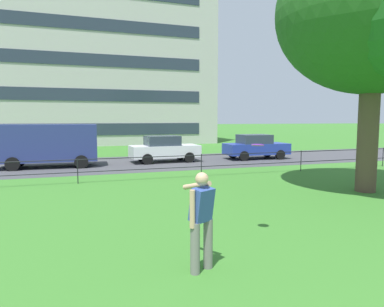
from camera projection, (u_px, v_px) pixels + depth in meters
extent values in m
cube|color=#424247|center=(124.00, 164.00, 19.85)|extent=(80.00, 7.32, 0.01)
cylinder|color=black|center=(78.00, 171.00, 13.68)|extent=(0.04, 0.04, 1.00)
cylinder|color=black|center=(201.00, 165.00, 15.34)|extent=(0.04, 0.04, 1.00)
cylinder|color=black|center=(301.00, 161.00, 16.99)|extent=(0.04, 0.04, 1.00)
cylinder|color=black|center=(383.00, 157.00, 18.65)|extent=(0.04, 0.04, 1.00)
cylinder|color=black|center=(143.00, 169.00, 14.52)|extent=(36.14, 0.03, 0.03)
cylinder|color=black|center=(143.00, 157.00, 14.47)|extent=(36.14, 0.03, 0.03)
cylinder|color=brown|center=(368.00, 129.00, 12.07)|extent=(0.68, 0.68, 4.34)
ellipsoid|color=#23561E|center=(374.00, 11.00, 11.68)|extent=(6.47, 6.47, 5.50)
cylinder|color=slate|center=(195.00, 248.00, 5.72)|extent=(0.16, 0.16, 0.86)
cylinder|color=slate|center=(208.00, 243.00, 5.95)|extent=(0.16, 0.16, 0.86)
cube|color=#334C99|center=(202.00, 204.00, 5.77)|extent=(0.46, 0.43, 0.58)
sphere|color=tan|center=(202.00, 179.00, 5.72)|extent=(0.22, 0.22, 0.22)
cylinder|color=tan|center=(197.00, 185.00, 6.09)|extent=(0.37, 0.60, 0.24)
cylinder|color=tan|center=(192.00, 209.00, 5.61)|extent=(0.09, 0.09, 0.62)
cylinder|color=purple|center=(258.00, 145.00, 7.39)|extent=(0.38, 0.38, 0.07)
cube|color=navy|center=(47.00, 143.00, 18.25)|extent=(5.07, 2.16, 1.90)
cube|color=#283342|center=(87.00, 136.00, 18.78)|extent=(0.19, 1.67, 0.76)
cylinder|color=black|center=(82.00, 158.00, 19.72)|extent=(0.69, 0.27, 0.68)
cylinder|color=black|center=(81.00, 162.00, 17.94)|extent=(0.69, 0.27, 0.68)
cylinder|color=black|center=(20.00, 160.00, 18.81)|extent=(0.69, 0.27, 0.68)
cylinder|color=black|center=(13.00, 164.00, 17.03)|extent=(0.69, 0.27, 0.68)
cube|color=silver|center=(165.00, 151.00, 20.57)|extent=(4.06, 1.84, 0.68)
cube|color=#2D3847|center=(162.00, 141.00, 20.45)|extent=(1.95, 1.58, 0.56)
cylinder|color=black|center=(180.00, 155.00, 21.79)|extent=(0.61, 0.22, 0.60)
cylinder|color=black|center=(189.00, 157.00, 20.29)|extent=(0.61, 0.22, 0.60)
cylinder|color=black|center=(141.00, 156.00, 20.92)|extent=(0.61, 0.22, 0.60)
cylinder|color=black|center=(147.00, 159.00, 19.41)|extent=(0.61, 0.22, 0.60)
cube|color=#233899|center=(256.00, 149.00, 22.16)|extent=(4.04, 1.81, 0.68)
cube|color=#2D3847|center=(254.00, 139.00, 22.06)|extent=(1.94, 1.57, 0.56)
cylinder|color=black|center=(267.00, 152.00, 23.33)|extent=(0.61, 0.22, 0.60)
cylinder|color=black|center=(280.00, 155.00, 21.80)|extent=(0.61, 0.22, 0.60)
cylinder|color=black|center=(233.00, 153.00, 22.60)|extent=(0.61, 0.22, 0.60)
cylinder|color=black|center=(244.00, 156.00, 21.07)|extent=(0.61, 0.22, 0.60)
cube|color=#B7B2AD|center=(84.00, 70.00, 38.16)|extent=(25.27, 14.93, 15.56)
cube|color=#283342|center=(89.00, 130.00, 31.72)|extent=(21.23, 0.06, 1.10)
cube|color=#283342|center=(88.00, 95.00, 31.41)|extent=(21.23, 0.06, 1.10)
cube|color=#283342|center=(87.00, 59.00, 31.10)|extent=(21.23, 0.06, 1.10)
cube|color=#283342|center=(86.00, 23.00, 30.79)|extent=(21.23, 0.06, 1.10)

